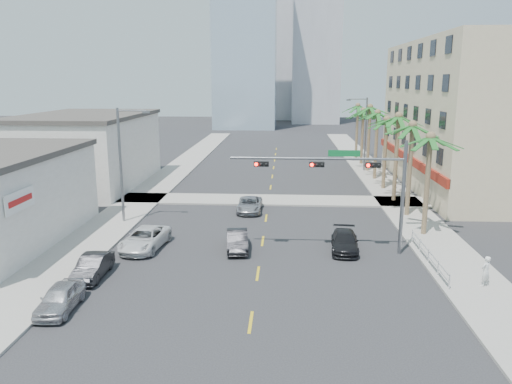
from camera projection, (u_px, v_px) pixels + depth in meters
ground at (253, 303)px, 25.23m from camera, size 260.00×260.00×0.00m
sidewalk_right at (404, 207)px, 43.99m from camera, size 4.00×120.00×0.15m
sidewalk_left at (136, 203)px, 45.39m from camera, size 4.00×120.00×0.15m
sidewalk_cross at (269, 200)px, 46.63m from camera, size 80.00×4.00×0.15m
building_right at (484, 115)px, 51.51m from camera, size 15.25×28.00×15.00m
building_left_far at (87, 152)px, 52.84m from camera, size 11.00×18.00×7.20m
tower_far_left at (245, 21)px, 112.92m from camera, size 14.00×14.00×48.00m
tower_far_right at (317, 3)px, 125.22m from camera, size 12.00×12.00×60.00m
tower_far_center at (271, 44)px, 142.50m from camera, size 16.00×16.00×42.00m
traffic_signal_mast at (353, 177)px, 31.52m from camera, size 11.12×0.54×7.20m
palm_tree_0 at (431, 138)px, 34.68m from camera, size 4.80×4.80×7.80m
palm_tree_1 at (413, 126)px, 39.66m from camera, size 4.80×4.80×8.16m
palm_tree_2 at (399, 117)px, 44.65m from camera, size 4.80×4.80×8.52m
palm_tree_3 at (387, 120)px, 49.87m from camera, size 4.80×4.80×7.80m
palm_tree_4 at (378, 114)px, 54.86m from camera, size 4.80×4.80×8.16m
palm_tree_5 at (370, 108)px, 59.84m from camera, size 4.80×4.80×8.52m
palm_tree_6 at (363, 111)px, 65.06m from camera, size 4.80×4.80×7.80m
palm_tree_7 at (358, 106)px, 70.05m from camera, size 4.80×4.80×8.16m
streetlight_left at (123, 160)px, 38.39m from camera, size 2.55×0.25×9.00m
streetlight_right at (364, 130)px, 60.48m from camera, size 2.55×0.25×9.00m
guardrail at (429, 255)px, 30.32m from camera, size 0.08×8.08×1.00m
car_parked_near at (60, 298)px, 24.37m from camera, size 1.71×3.87×1.29m
car_parked_mid at (93, 266)px, 28.47m from camera, size 1.44×3.92×1.28m
car_parked_far at (145, 239)px, 33.27m from camera, size 2.81×5.20×1.38m
car_lane_left at (237, 241)px, 33.05m from camera, size 1.82×4.06×1.29m
car_lane_center at (250, 205)px, 42.69m from camera, size 2.05×4.40×1.22m
car_lane_right at (345, 242)px, 32.93m from camera, size 2.06×4.38×1.24m
pedestrian at (486, 271)px, 26.85m from camera, size 0.73×0.68×1.68m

